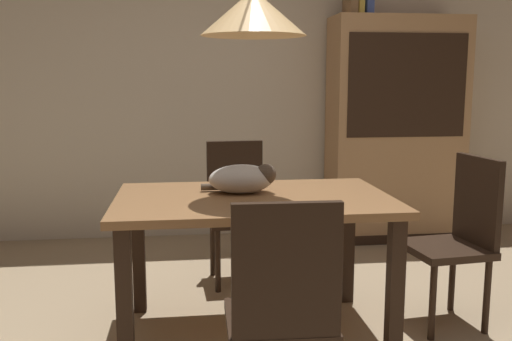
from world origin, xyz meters
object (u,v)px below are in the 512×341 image
Objects in this scene: hutch_bookcase at (395,134)px; book_brown_thick at (350,1)px; book_yellow_short at (359,4)px; chair_far_back at (237,205)px; dining_table at (253,215)px; cat_sleeping at (243,179)px; pendant_lamp at (253,12)px; book_blue_wide at (366,0)px; chair_right_side at (459,233)px; chair_near_front at (282,309)px.

hutch_bookcase is 7.71× the size of book_brown_thick.
chair_far_back is at bearing -141.44° from book_yellow_short.
book_brown_thick is 0.07m from book_yellow_short.
cat_sleeping is (-0.04, 0.09, 0.18)m from dining_table.
chair_far_back is 1.95m from book_brown_thick.
pendant_lamp reaches higher than book_blue_wide.
chair_right_side is at bearing -99.34° from hutch_bookcase.
chair_near_front is 3.88× the size of book_brown_thick.
pendant_lamp reaches higher than dining_table.
chair_right_side is 1.22m from cat_sleeping.
pendant_lamp is (-1.13, -0.01, 1.15)m from chair_right_side.
book_blue_wide reaches higher than hutch_bookcase.
book_brown_thick is at bearing 69.11° from chair_near_front.
cat_sleeping is at bearing -131.56° from hutch_bookcase.
chair_right_side is 1.61m from pendant_lamp.
pendant_lamp is at bearing -89.72° from chair_far_back.
book_brown_thick reaches higher than book_yellow_short.
chair_right_side is 1.00× the size of chair_far_back.
cat_sleeping is 2.25m from book_brown_thick.
chair_far_back is 3.88× the size of book_blue_wide.
chair_right_side is at bearing -3.78° from cat_sleeping.
chair_right_side is 2.38× the size of cat_sleeping.
book_yellow_short reaches higher than dining_table.
book_brown_thick is at bearing 60.13° from pendant_lamp.
book_brown_thick reaches higher than hutch_bookcase.
chair_right_side is at bearing 38.14° from chair_near_front.
dining_table is at bearing -121.57° from book_yellow_short.
chair_far_back is (-0.00, 1.76, 0.00)m from chair_near_front.
dining_table is 2.40m from book_yellow_short.
book_yellow_short is at bearing 92.21° from chair_right_side.
pendant_lamp is 0.70× the size of hutch_bookcase.
dining_table is at bearing -179.55° from chair_right_side.
dining_table is at bearing 89.86° from chair_near_front.
book_brown_thick is 1.20× the size of book_yellow_short.
cat_sleeping is at bearing 116.60° from dining_table.
hutch_bookcase is at bearing 61.53° from chair_near_front.
book_blue_wide is at bearing 54.53° from cat_sleeping.
chair_right_side is at bearing -89.95° from book_blue_wide.
pendant_lamp is 2.36m from hutch_bookcase.
book_blue_wide is at bearing 36.91° from chair_far_back.
book_blue_wide is (1.13, 2.61, 1.46)m from chair_near_front.
cat_sleeping is at bearing 92.44° from chair_near_front.
chair_far_back reaches higher than dining_table.
pendant_lamp is (0.00, 0.88, 1.15)m from chair_near_front.
book_blue_wide is at bearing 179.70° from hutch_bookcase.
chair_right_side is 2.25m from book_brown_thick.
chair_near_front is 2.99m from hutch_bookcase.
chair_near_front is 3.14m from book_brown_thick.
dining_table is at bearing -129.25° from hutch_bookcase.
book_brown_thick is (1.04, 1.64, 1.13)m from cat_sleeping.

